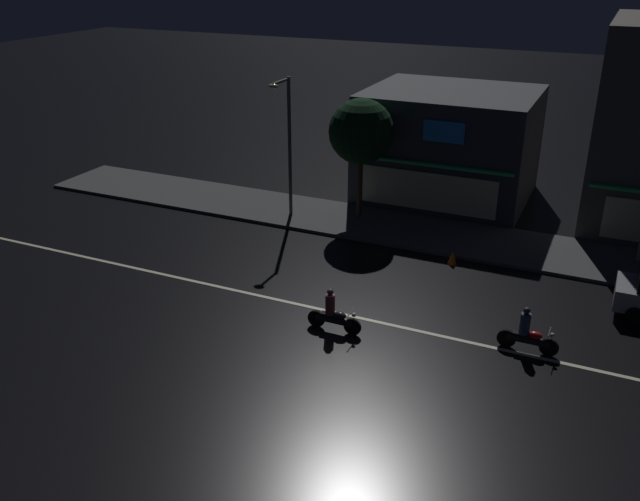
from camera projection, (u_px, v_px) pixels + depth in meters
The scene contains 9 objects.
ground_plane at pixel (342, 314), 23.58m from camera, with size 140.00×140.00×0.00m, color black.
lane_divider_stripe at pixel (342, 314), 23.58m from camera, with size 36.42×0.16×0.01m, color beige.
sidewalk_far at pixel (413, 231), 30.33m from camera, with size 38.34×3.95×0.14m, color #424447.
storefront_center_block at pixel (449, 144), 33.81m from camera, with size 8.02×7.13×5.34m.
streetlamp_west at pixel (287, 136), 30.34m from camera, with size 0.44×1.64×6.37m.
street_tree at pixel (361, 132), 30.23m from camera, with size 2.93×2.93×5.47m.
motorcycle_following at pixel (527, 333), 21.21m from camera, with size 1.90×0.60×1.52m.
motorcycle_opposite_lane at pixel (333, 313), 22.35m from camera, with size 1.90×0.60×1.52m.
traffic_cone at pixel (452, 258), 27.20m from camera, with size 0.36×0.36×0.55m, color orange.
Camera 1 is at (7.86, -19.09, 11.64)m, focal length 38.22 mm.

